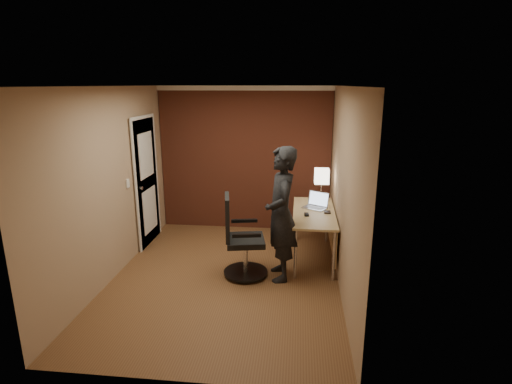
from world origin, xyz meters
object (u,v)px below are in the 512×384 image
person (281,214)px  office_chair (240,242)px  laptop (316,203)px  mouse (306,215)px  desk_lamp (322,177)px  desk (319,220)px  wallet (327,212)px

person → office_chair: bearing=-99.3°
laptop → mouse: bearing=-110.8°
desk_lamp → mouse: (-0.23, -0.67, -0.40)m
mouse → office_chair: (-0.88, -0.47, -0.26)m
person → mouse: bearing=133.0°
laptop → office_chair: 1.39m
desk → desk_lamp: (0.04, 0.47, 0.55)m
desk_lamp → office_chair: (-1.11, -1.15, -0.66)m
office_chair → desk_lamp: bearing=46.0°
desk_lamp → wallet: desk_lamp is taller
desk_lamp → mouse: desk_lamp is taller
desk_lamp → person: size_ratio=0.30×
desk_lamp → laptop: 0.45m
office_chair → person: person is taller
laptop → person: bearing=-119.6°
desk_lamp → laptop: desk_lamp is taller
laptop → wallet: bearing=-58.6°
desk → office_chair: (-1.06, -0.67, -0.11)m
wallet → office_chair: (-1.18, -0.63, -0.25)m
desk → laptop: (-0.03, 0.20, 0.19)m
desk_lamp → laptop: size_ratio=1.29×
mouse → desk: bearing=42.4°
desk → mouse: 0.31m
wallet → person: 0.90m
desk → office_chair: office_chair is taller
desk → office_chair: size_ratio=1.36×
desk_lamp → person: bearing=-116.6°
mouse → laptop: bearing=64.3°
desk → wallet: (0.12, -0.04, 0.14)m
person → desk_lamp: bearing=142.7°
desk_lamp → wallet: (0.07, -0.52, -0.41)m
desk → desk_lamp: size_ratio=2.80×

